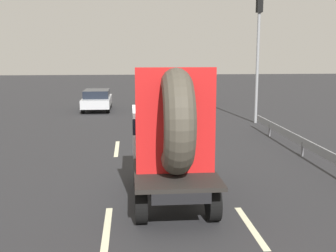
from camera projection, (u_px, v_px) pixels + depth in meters
ground_plane at (157, 189)px, 12.45m from camera, size 120.00×120.00×0.00m
flatbed_truck at (171, 136)px, 11.49m from camera, size 2.02×4.64×3.60m
distant_sedan at (97, 99)px, 28.75m from camera, size 1.82×4.26×1.39m
traffic_light at (258, 43)px, 23.14m from camera, size 0.42×0.36×6.88m
guardrail at (326, 155)px, 14.37m from camera, size 0.10×15.60×0.71m
lane_dash_left_near at (107, 228)px, 9.73m from camera, size 0.16×2.50×0.01m
lane_dash_left_far at (117, 149)px, 17.61m from camera, size 0.16×2.83×0.01m
lane_dash_right_near at (251, 227)px, 9.80m from camera, size 0.16×2.43×0.01m
lane_dash_right_far at (197, 149)px, 17.50m from camera, size 0.16×2.42×0.01m
oncoming_car at (190, 94)px, 32.91m from camera, size 1.61×3.76×1.23m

